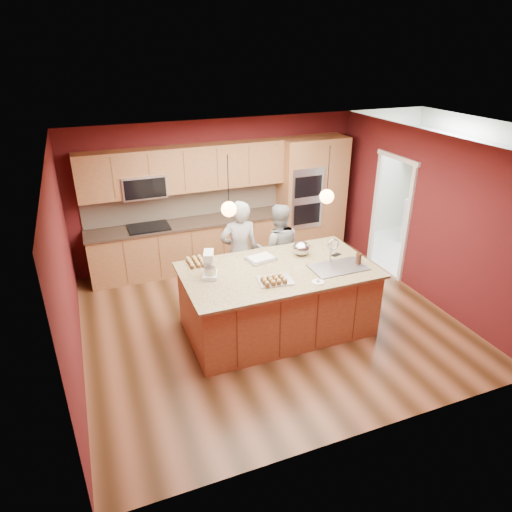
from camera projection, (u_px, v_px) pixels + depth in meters
name	position (u px, v px, depth m)	size (l,w,h in m)	color
floor	(268.00, 319.00, 7.15)	(5.50, 5.50, 0.00)	#422813
ceiling	(270.00, 146.00, 5.99)	(5.50, 5.50, 0.00)	white
wall_back	(218.00, 192.00, 8.67)	(5.50, 5.50, 0.00)	#4F1315
wall_front	(368.00, 335.00, 4.46)	(5.50, 5.50, 0.00)	#4F1315
wall_left	(65.00, 272.00, 5.66)	(5.00, 5.00, 0.00)	#4F1315
wall_right	(423.00, 216.00, 7.47)	(5.00, 5.00, 0.00)	#4F1315
cabinet_run	(187.00, 219.00, 8.39)	(3.74, 0.64, 2.30)	brown
oven_column	(311.00, 196.00, 9.11)	(1.30, 0.62, 2.30)	brown
doorway_trim	(390.00, 217.00, 8.27)	(0.08, 1.11, 2.20)	white
laundry_room	(454.00, 156.00, 8.75)	(2.60, 2.70, 2.70)	beige
pendant_left	(229.00, 209.00, 5.84)	(0.20, 0.20, 0.80)	black
pendant_right	(327.00, 196.00, 6.31)	(0.20, 0.20, 0.80)	black
island	(279.00, 299.00, 6.72)	(2.74, 1.53, 1.39)	brown
person_left	(239.00, 252.00, 7.34)	(0.63, 0.42, 1.74)	black
person_right	(278.00, 250.00, 7.59)	(0.78, 0.61, 1.60)	slate
stand_mixer	(209.00, 266.00, 6.22)	(0.27, 0.32, 0.38)	silver
sheet_cake	(261.00, 258.00, 6.76)	(0.46, 0.37, 0.05)	#BBBDC2
cooling_rack	(275.00, 281.00, 6.17)	(0.46, 0.33, 0.02)	#B9BAC0
mixing_bowl	(301.00, 248.00, 6.89)	(0.26, 0.26, 0.22)	#BABDC1
plate	(318.00, 282.00, 6.13)	(0.17, 0.17, 0.01)	silver
tumbler	(358.00, 259.00, 6.61)	(0.08, 0.08, 0.17)	#331B10
phone	(336.00, 255.00, 6.92)	(0.15, 0.08, 0.01)	black
cupcakes_left	(199.00, 261.00, 6.64)	(0.34, 0.34, 0.08)	tan
cupcakes_rack	(274.00, 280.00, 6.10)	(0.34, 0.25, 0.08)	tan
cupcakes_right	(305.00, 245.00, 7.18)	(0.15, 0.15, 0.07)	tan
washer	(450.00, 232.00, 8.95)	(0.68, 0.70, 1.09)	silver
dryer	(423.00, 223.00, 9.60)	(0.60, 0.62, 0.97)	silver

